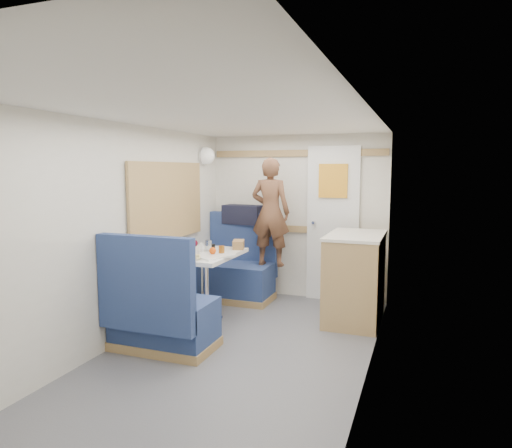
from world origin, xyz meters
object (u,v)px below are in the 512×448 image
at_px(dinette_table, 205,268).
at_px(tray, 214,256).
at_px(tumbler_right, 209,245).
at_px(bread_loaf, 239,244).
at_px(beer_glass, 222,250).
at_px(dome_light, 206,156).
at_px(salt_grinder, 202,248).
at_px(bench_near, 161,317).
at_px(pepper_grinder, 213,249).
at_px(wine_glass, 194,244).
at_px(person, 270,212).
at_px(tumbler_left, 176,251).
at_px(cheese_block, 194,256).
at_px(bench_far, 237,275).
at_px(duffel_bag, 243,215).
at_px(galley_counter, 355,277).
at_px(orange_fruit, 213,251).

bearing_deg(dinette_table, tray, -40.65).
relative_size(tumbler_right, bread_loaf, 0.52).
bearing_deg(beer_glass, dome_light, 124.16).
bearing_deg(salt_grinder, tumbler_right, 71.00).
xyz_separation_m(bench_near, pepper_grinder, (0.10, 0.86, 0.47)).
height_order(tray, salt_grinder, salt_grinder).
bearing_deg(tray, tumbler_right, 124.94).
distance_m(tray, wine_glass, 0.24).
distance_m(person, tumbler_right, 0.91).
distance_m(bench_near, tumbler_left, 0.79).
bearing_deg(bench_near, cheese_block, 81.48).
relative_size(salt_grinder, bread_loaf, 0.44).
distance_m(bench_near, tumbler_right, 1.11).
bearing_deg(bench_near, pepper_grinder, 83.35).
bearing_deg(wine_glass, dome_light, 109.48).
bearing_deg(person, bench_far, -0.05).
relative_size(dinette_table, bench_far, 0.88).
xyz_separation_m(dome_light, duffel_bag, (0.37, 0.27, -0.73)).
xyz_separation_m(dinette_table, person, (0.43, 0.87, 0.52)).
bearing_deg(bread_loaf, pepper_grinder, -108.24).
relative_size(bench_far, dome_light, 5.25).
relative_size(duffel_bag, bread_loaf, 2.27).
height_order(dinette_table, cheese_block, cheese_block).
xyz_separation_m(dome_light, tumbler_right, (0.37, -0.71, -0.97)).
height_order(dome_light, cheese_block, dome_light).
xyz_separation_m(bench_far, dome_light, (-0.39, -0.01, 1.45)).
distance_m(person, wine_glass, 1.17).
bearing_deg(tumbler_right, beer_glass, -35.71).
distance_m(galley_counter, pepper_grinder, 1.51).
height_order(bench_far, person, person).
xyz_separation_m(galley_counter, wine_glass, (-1.49, -0.74, 0.38)).
relative_size(person, orange_fruit, 18.12).
distance_m(wine_glass, salt_grinder, 0.24).
bearing_deg(bench_far, dome_light, -177.88).
height_order(bench_far, orange_fruit, bench_far).
distance_m(bench_near, beer_glass, 0.98).
distance_m(dinette_table, galley_counter, 1.57).
height_order(dinette_table, tumbler_right, tumbler_right).
bearing_deg(bench_near, tumbler_left, 107.59).
relative_size(dinette_table, pepper_grinder, 9.22).
bearing_deg(dinette_table, galley_counter, 20.54).
height_order(pepper_grinder, bread_loaf, pepper_grinder).
bearing_deg(tumbler_left, cheese_block, -21.28).
xyz_separation_m(bench_near, person, (0.43, 1.73, 0.79)).
bearing_deg(beer_glass, bench_far, 102.96).
bearing_deg(dome_light, tray, -60.39).
bearing_deg(galley_counter, duffel_bag, 159.00).
distance_m(orange_fruit, beer_glass, 0.10).
xyz_separation_m(dome_light, beer_glass, (0.60, -0.88, -0.98)).
bearing_deg(tumbler_right, salt_grinder, -109.00).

